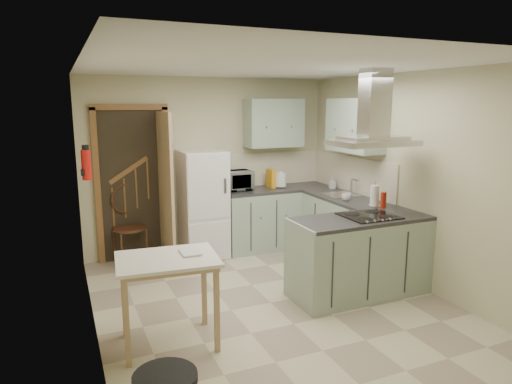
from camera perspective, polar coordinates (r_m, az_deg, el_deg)
name	(u,v)px	position (r m, az deg, el deg)	size (l,w,h in m)	color
floor	(271,303)	(5.12, 1.84, -13.65)	(4.20, 4.20, 0.00)	#C1B996
ceiling	(272,66)	(4.67, 2.04, 15.45)	(4.20, 4.20, 0.00)	silver
back_wall	(209,165)	(6.67, -5.84, 3.34)	(3.60, 3.60, 0.00)	#BFBB94
left_wall	(88,206)	(4.30, -20.29, -1.62)	(4.20, 4.20, 0.00)	#BFBB94
right_wall	(407,179)	(5.74, 18.41, 1.55)	(4.20, 4.20, 0.00)	#BFBB94
doorway	(133,185)	(6.43, -15.10, 0.91)	(1.10, 0.12, 2.10)	brown
fridge	(203,204)	(6.42, -6.64, -1.52)	(0.60, 0.60, 1.50)	white
counter_back	(259,219)	(6.78, 0.40, -3.37)	(1.08, 0.60, 0.90)	#9EB2A0
counter_right	(332,224)	(6.60, 9.51, -3.94)	(0.60, 1.95, 0.90)	#9EB2A0
splashback	(269,168)	(7.02, 1.69, 2.96)	(1.68, 0.02, 0.50)	beige
wall_cabinet_back	(274,123)	(6.81, 2.24, 8.61)	(0.85, 0.35, 0.70)	#9EB2A0
wall_cabinet_right	(355,125)	(6.23, 12.28, 8.14)	(0.35, 0.90, 0.70)	#9EB2A0
peninsula	(360,256)	(5.31, 12.87, -7.80)	(1.55, 0.65, 0.90)	#9EB2A0
hob	(369,216)	(5.24, 13.96, -2.91)	(0.58, 0.50, 0.01)	black
extractor_hood	(373,143)	(5.11, 14.39, 5.98)	(0.90, 0.55, 0.10)	silver
sink	(340,195)	(6.35, 10.49, -0.34)	(0.45, 0.40, 0.01)	silver
fire_extinguisher	(86,165)	(5.15, -20.43, 3.20)	(0.10, 0.10, 0.32)	#B2140F
drop_leaf_table	(169,301)	(4.25, -10.86, -13.26)	(0.87, 0.65, 0.82)	tan
bentwood_chair	(129,228)	(6.39, -15.53, -4.39)	(0.43, 0.43, 0.96)	#472F17
microwave	(234,181)	(6.58, -2.77, 1.42)	(0.50, 0.34, 0.28)	black
kettle	(281,180)	(6.79, 3.10, 1.56)	(0.17, 0.17, 0.24)	white
cereal_box	(271,178)	(6.80, 1.86, 1.71)	(0.07, 0.18, 0.27)	orange
soap_bottle	(332,183)	(6.81, 9.50, 1.15)	(0.08, 0.08, 0.17)	silver
paper_towel	(375,195)	(5.74, 14.60, -0.42)	(0.11, 0.11, 0.27)	white
cup	(346,197)	(6.00, 11.23, -0.62)	(0.12, 0.12, 0.10)	silver
red_bottle	(383,200)	(5.68, 15.64, -0.98)	(0.07, 0.07, 0.19)	#A8200E
book	(181,249)	(4.14, -9.38, -7.03)	(0.17, 0.23, 0.10)	#973632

